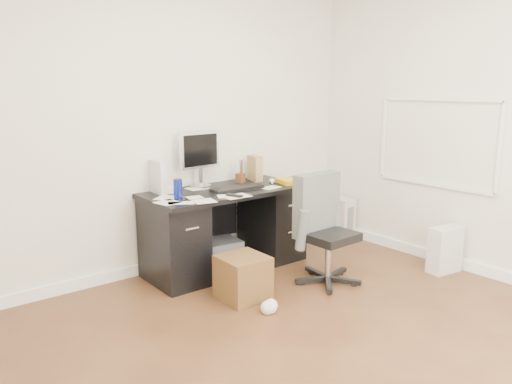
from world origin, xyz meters
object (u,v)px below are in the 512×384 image
Objects in this scene: desk at (226,226)px; lcd_monitor at (200,159)px; office_chair at (329,230)px; wicker_basket at (243,278)px; pc_tower at (334,216)px; keyboard at (237,188)px.

desk is 2.86× the size of lcd_monitor.
office_chair is 0.85m from wicker_basket.
desk is at bearing 117.90° from office_chair.
pc_tower reaches higher than wicker_basket.
lcd_monitor is 1.23m from wicker_basket.
desk is 0.67m from lcd_monitor.
pc_tower is 1.29× the size of wicker_basket.
lcd_monitor is 1.49× the size of wicker_basket.
pc_tower is at bearing -8.48° from lcd_monitor.
wicker_basket is at bearing -104.33° from lcd_monitor.
office_chair is at bearing -141.03° from pc_tower.
desk is 1.60× the size of office_chair.
lcd_monitor reaches higher than pc_tower.
keyboard is 1.59m from pc_tower.
desk reaches higher than pc_tower.
office_chair is at bearing -63.77° from lcd_monitor.
lcd_monitor reaches higher than desk.
desk is 0.38m from keyboard.
wicker_basket is (-0.30, -0.66, -0.22)m from desk.
office_chair is (0.41, -0.76, -0.29)m from keyboard.
office_chair reaches higher than desk.
keyboard is at bearing -175.39° from pc_tower.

